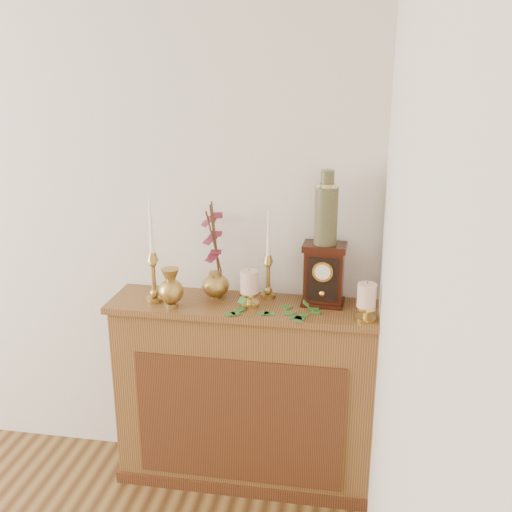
% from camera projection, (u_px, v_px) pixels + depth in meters
% --- Properties ---
extents(console_shelf, '(1.24, 0.34, 0.93)m').
position_uv_depth(console_shelf, '(245.00, 399.00, 2.86)').
color(console_shelf, brown).
rests_on(console_shelf, ground).
extents(candlestick_left, '(0.08, 0.08, 0.48)m').
position_uv_depth(candlestick_left, '(153.00, 269.00, 2.69)').
color(candlestick_left, tan).
rests_on(candlestick_left, console_shelf).
extents(candlestick_center, '(0.07, 0.07, 0.42)m').
position_uv_depth(candlestick_center, '(268.00, 269.00, 2.74)').
color(candlestick_center, tan).
rests_on(candlestick_center, console_shelf).
extents(bud_vase, '(0.11, 0.11, 0.18)m').
position_uv_depth(bud_vase, '(171.00, 288.00, 2.64)').
color(bud_vase, tan).
rests_on(bud_vase, console_shelf).
extents(ginger_jar, '(0.19, 0.20, 0.47)m').
position_uv_depth(ginger_jar, '(214.00, 252.00, 2.75)').
color(ginger_jar, tan).
rests_on(ginger_jar, console_shelf).
extents(pillar_candle_left, '(0.09, 0.09, 0.18)m').
position_uv_depth(pillar_candle_left, '(249.00, 286.00, 2.66)').
color(pillar_candle_left, gold).
rests_on(pillar_candle_left, console_shelf).
extents(pillar_candle_right, '(0.09, 0.09, 0.17)m').
position_uv_depth(pillar_candle_right, '(366.00, 300.00, 2.50)').
color(pillar_candle_right, gold).
rests_on(pillar_candle_right, console_shelf).
extents(ivy_garland, '(0.41, 0.17, 0.07)m').
position_uv_depth(ivy_garland, '(265.00, 310.00, 2.61)').
color(ivy_garland, '#2F6426').
rests_on(ivy_garland, console_shelf).
extents(mantel_clock, '(0.19, 0.14, 0.28)m').
position_uv_depth(mantel_clock, '(324.00, 275.00, 2.66)').
color(mantel_clock, black).
rests_on(mantel_clock, console_shelf).
extents(ceramic_vase, '(0.10, 0.10, 0.32)m').
position_uv_depth(ceramic_vase, '(326.00, 212.00, 2.57)').
color(ceramic_vase, '#172F24').
rests_on(ceramic_vase, mantel_clock).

